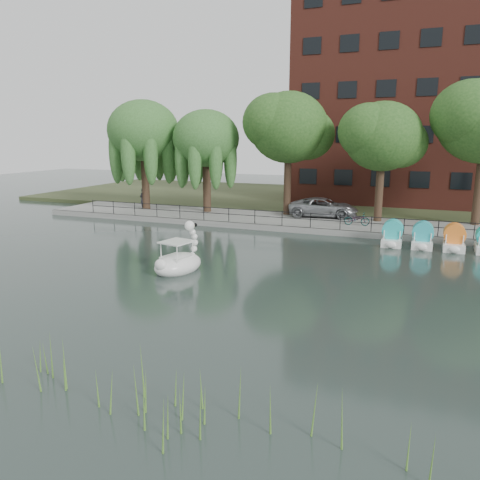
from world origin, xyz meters
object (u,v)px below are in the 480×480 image
Objects in this scene: pedestrian at (143,197)px; swan_boat at (179,261)px; minivan at (323,206)px; bicycle at (357,218)px.

pedestrian reaches higher than swan_boat.
bicycle is (2.89, -2.70, -0.33)m from minivan.
bicycle is 14.88m from swan_boat.
swan_boat is at bearing 43.52° from pedestrian.
swan_boat reaches higher than minivan.
minivan is at bearing 100.86° from pedestrian.
minivan is 1.93× the size of swan_boat.
swan_boat is (-6.71, -13.27, -0.38)m from bicycle.
minivan is 3.47× the size of bicycle.
swan_boat reaches higher than bicycle.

